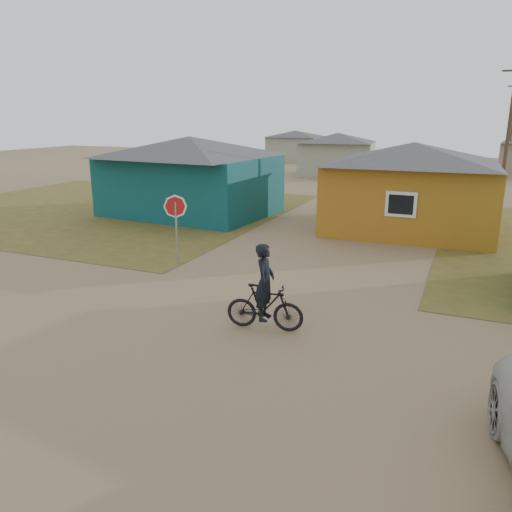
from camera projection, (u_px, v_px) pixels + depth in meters
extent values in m
plane|color=#866D4D|center=(213.00, 346.00, 11.25)|extent=(120.00, 120.00, 0.00)
cube|color=brown|center=(103.00, 208.00, 28.08)|extent=(20.00, 18.00, 0.00)
cube|color=#0B3D40|center=(191.00, 185.00, 26.02)|extent=(8.40, 6.54, 3.00)
pyramid|color=#3D3D40|center=(190.00, 146.00, 25.47)|extent=(8.93, 7.08, 1.00)
cube|color=#9F6718|center=(410.00, 197.00, 22.26)|extent=(7.21, 6.24, 3.00)
pyramid|color=#3D3D40|center=(414.00, 153.00, 21.73)|extent=(7.72, 6.76, 0.90)
cube|color=silver|center=(401.00, 204.00, 19.54)|extent=(1.20, 0.06, 1.00)
cube|color=black|center=(401.00, 205.00, 19.51)|extent=(0.95, 0.04, 0.75)
cube|color=gray|center=(337.00, 159.00, 43.20)|extent=(6.49, 5.60, 2.80)
pyramid|color=#3D3D40|center=(338.00, 138.00, 42.71)|extent=(7.04, 6.15, 0.80)
cube|color=gray|center=(295.00, 149.00, 56.87)|extent=(5.75, 5.28, 2.70)
pyramid|color=#3D3D40|center=(295.00, 134.00, 56.41)|extent=(6.28, 5.81, 0.70)
cylinder|color=#47372A|center=(508.00, 135.00, 27.12)|extent=(0.20, 0.20, 8.00)
cylinder|color=#47372A|center=(512.00, 128.00, 40.87)|extent=(0.20, 0.20, 8.00)
cylinder|color=gray|center=(177.00, 234.00, 17.13)|extent=(0.06, 0.06, 2.19)
imported|color=black|center=(265.00, 307.00, 11.98)|extent=(1.95, 0.81, 1.14)
imported|color=black|center=(265.00, 282.00, 11.81)|extent=(0.54, 0.74, 1.87)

